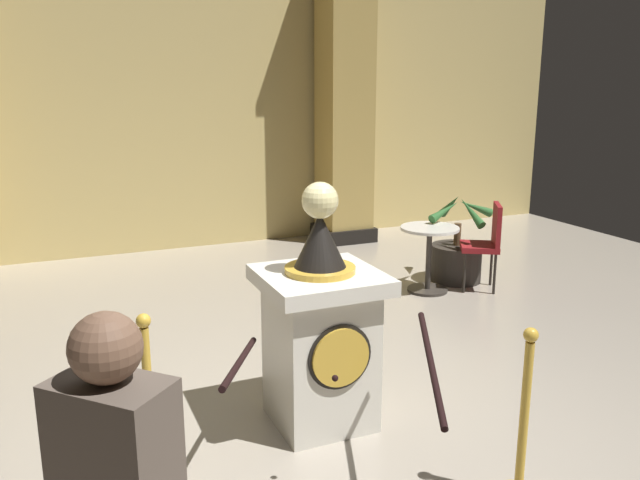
{
  "coord_description": "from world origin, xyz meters",
  "views": [
    {
      "loc": [
        -1.36,
        -3.43,
        2.25
      ],
      "look_at": [
        0.23,
        0.27,
        1.27
      ],
      "focal_mm": 36.62,
      "sensor_mm": 36.0,
      "label": 1
    }
  ],
  "objects_px": {
    "stanchion_near": "(151,430)",
    "potted_palm_right": "(456,257)",
    "cafe_table": "(429,250)",
    "pedestal_clock": "(320,332)",
    "stanchion_far": "(522,441)",
    "cafe_chair_red": "(487,239)"
  },
  "relations": [
    {
      "from": "stanchion_near",
      "to": "potted_palm_right",
      "type": "distance_m",
      "value": 4.69
    },
    {
      "from": "stanchion_near",
      "to": "potted_palm_right",
      "type": "xyz_separation_m",
      "value": [
        3.87,
        2.65,
        -0.09
      ]
    },
    {
      "from": "potted_palm_right",
      "to": "cafe_table",
      "type": "bearing_deg",
      "value": -158.13
    },
    {
      "from": "pedestal_clock",
      "to": "potted_palm_right",
      "type": "height_order",
      "value": "pedestal_clock"
    },
    {
      "from": "cafe_table",
      "to": "potted_palm_right",
      "type": "bearing_deg",
      "value": 21.87
    },
    {
      "from": "stanchion_far",
      "to": "cafe_table",
      "type": "bearing_deg",
      "value": 65.42
    },
    {
      "from": "stanchion_far",
      "to": "cafe_chair_red",
      "type": "xyz_separation_m",
      "value": [
        2.13,
        3.13,
        0.22
      ]
    },
    {
      "from": "stanchion_near",
      "to": "stanchion_far",
      "type": "distance_m",
      "value": 2.04
    },
    {
      "from": "stanchion_near",
      "to": "stanchion_far",
      "type": "bearing_deg",
      "value": -25.47
    },
    {
      "from": "pedestal_clock",
      "to": "stanchion_near",
      "type": "bearing_deg",
      "value": -164.07
    },
    {
      "from": "stanchion_near",
      "to": "pedestal_clock",
      "type": "bearing_deg",
      "value": 15.93
    },
    {
      "from": "stanchion_near",
      "to": "cafe_table",
      "type": "height_order",
      "value": "stanchion_near"
    },
    {
      "from": "cafe_table",
      "to": "cafe_chair_red",
      "type": "height_order",
      "value": "cafe_chair_red"
    },
    {
      "from": "pedestal_clock",
      "to": "stanchion_near",
      "type": "relative_size",
      "value": 1.56
    },
    {
      "from": "stanchion_near",
      "to": "cafe_table",
      "type": "relative_size",
      "value": 1.46
    },
    {
      "from": "pedestal_clock",
      "to": "potted_palm_right",
      "type": "xyz_separation_m",
      "value": [
        2.7,
        2.31,
        -0.36
      ]
    },
    {
      "from": "potted_palm_right",
      "to": "pedestal_clock",
      "type": "bearing_deg",
      "value": -139.41
    },
    {
      "from": "cafe_chair_red",
      "to": "stanchion_far",
      "type": "bearing_deg",
      "value": -124.27
    },
    {
      "from": "pedestal_clock",
      "to": "stanchion_near",
      "type": "xyz_separation_m",
      "value": [
        -1.17,
        -0.33,
        -0.28
      ]
    },
    {
      "from": "pedestal_clock",
      "to": "potted_palm_right",
      "type": "relative_size",
      "value": 1.6
    },
    {
      "from": "potted_palm_right",
      "to": "cafe_table",
      "type": "relative_size",
      "value": 1.42
    },
    {
      "from": "stanchion_near",
      "to": "cafe_table",
      "type": "distance_m",
      "value": 4.15
    }
  ]
}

